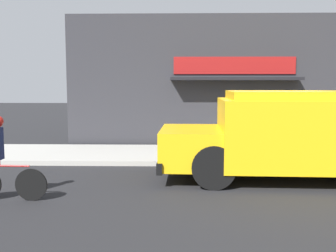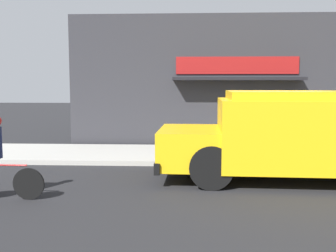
# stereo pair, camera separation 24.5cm
# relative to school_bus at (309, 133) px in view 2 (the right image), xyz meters

# --- Properties ---
(ground_plane) EXTENTS (70.00, 70.00, 0.00)m
(ground_plane) POSITION_rel_school_bus_xyz_m (-0.54, 1.34, -1.08)
(ground_plane) COLOR #232326
(sidewalk) EXTENTS (28.00, 2.90, 0.13)m
(sidewalk) POSITION_rel_school_bus_xyz_m (-0.54, 2.79, -1.01)
(sidewalk) COLOR #ADAAA3
(sidewalk) RESTS_ON ground_plane
(storefront) EXTENTS (12.42, 0.87, 4.51)m
(storefront) POSITION_rel_school_bus_xyz_m (-0.56, 4.47, 1.18)
(storefront) COLOR #2D2D33
(storefront) RESTS_ON ground_plane
(school_bus) EXTENTS (6.22, 2.88, 2.02)m
(school_bus) POSITION_rel_school_bus_xyz_m (0.00, 0.00, 0.00)
(school_bus) COLOR yellow
(school_bus) RESTS_ON ground_plane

